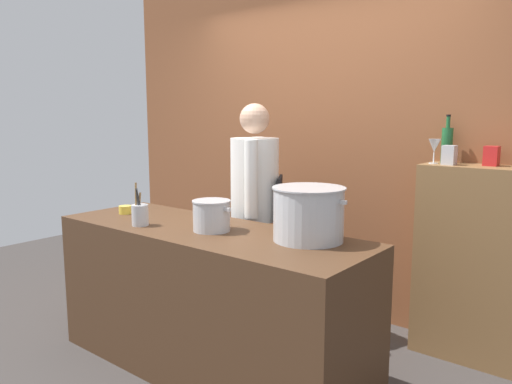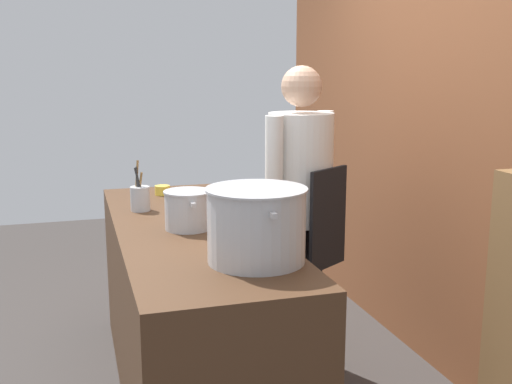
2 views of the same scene
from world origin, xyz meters
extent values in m
plane|color=#383330|center=(0.00, 0.00, 0.00)|extent=(8.00, 8.00, 0.00)
cube|color=brown|center=(0.00, 1.40, 1.50)|extent=(4.40, 0.10, 3.00)
cube|color=#472D1C|center=(0.00, 0.00, 0.45)|extent=(2.07, 0.70, 0.90)
cube|color=brown|center=(1.26, 1.19, 0.63)|extent=(0.76, 0.32, 1.26)
cylinder|color=black|center=(-0.07, 0.53, 0.42)|extent=(0.14, 0.14, 0.84)
cylinder|color=black|center=(-0.18, 0.70, 0.42)|extent=(0.14, 0.14, 0.84)
cylinder|color=white|center=(-0.13, 0.62, 1.13)|extent=(0.34, 0.34, 0.58)
cube|color=black|center=(0.02, 0.71, 0.89)|extent=(0.18, 0.26, 0.52)
cylinder|color=white|center=(-0.01, 0.43, 1.16)|extent=(0.09, 0.09, 0.52)
cylinder|color=white|center=(-0.25, 0.80, 1.16)|extent=(0.09, 0.09, 0.52)
sphere|color=tan|center=(-0.13, 0.62, 1.55)|extent=(0.21, 0.21, 0.21)
cylinder|color=#B7BABF|center=(0.63, 0.15, 1.04)|extent=(0.38, 0.38, 0.29)
cylinder|color=#B7BABF|center=(0.63, 0.15, 1.19)|extent=(0.40, 0.40, 0.01)
cube|color=#B7BABF|center=(0.42, 0.15, 1.14)|extent=(0.04, 0.02, 0.02)
cube|color=#B7BABF|center=(0.84, 0.15, 1.14)|extent=(0.04, 0.02, 0.02)
cylinder|color=#B7BABF|center=(0.05, -0.01, 0.99)|extent=(0.22, 0.22, 0.17)
cylinder|color=#B7BABF|center=(0.05, -0.01, 1.08)|extent=(0.23, 0.23, 0.01)
cube|color=#B7BABF|center=(-0.07, -0.01, 1.04)|extent=(0.04, 0.02, 0.02)
cube|color=#B7BABF|center=(0.18, -0.01, 1.04)|extent=(0.04, 0.02, 0.02)
cylinder|color=#B7BABF|center=(-0.39, -0.19, 0.97)|extent=(0.10, 0.10, 0.13)
cylinder|color=#262626|center=(-0.39, -0.19, 1.03)|extent=(0.02, 0.05, 0.21)
cylinder|color=olive|center=(-0.39, -0.19, 1.01)|extent=(0.02, 0.04, 0.19)
cylinder|color=olive|center=(-0.41, -0.21, 1.04)|extent=(0.03, 0.04, 0.25)
cylinder|color=#262626|center=(-0.39, -0.20, 1.03)|extent=(0.04, 0.02, 0.22)
cylinder|color=yellow|center=(-0.77, -0.02, 0.93)|extent=(0.09, 0.09, 0.06)
cylinder|color=#1E592D|center=(0.98, 1.27, 1.38)|extent=(0.07, 0.07, 0.23)
cylinder|color=#1E592D|center=(0.98, 1.27, 1.53)|extent=(0.03, 0.03, 0.07)
cylinder|color=black|center=(0.98, 1.27, 1.58)|extent=(0.03, 0.03, 0.01)
cylinder|color=silver|center=(0.94, 1.15, 1.27)|extent=(0.06, 0.06, 0.01)
cylinder|color=silver|center=(0.94, 1.15, 1.30)|extent=(0.01, 0.01, 0.07)
cone|color=silver|center=(0.94, 1.15, 1.38)|extent=(0.08, 0.08, 0.09)
cube|color=red|center=(1.27, 1.24, 1.33)|extent=(0.08, 0.08, 0.12)
cube|color=#B2B2B7|center=(1.04, 1.14, 1.33)|extent=(0.08, 0.08, 0.12)
camera|label=1|loc=(2.05, -2.08, 1.58)|focal=34.60mm
camera|label=2|loc=(2.86, -0.52, 1.65)|focal=43.35mm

